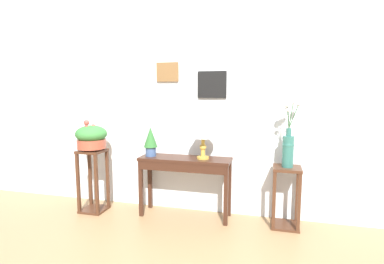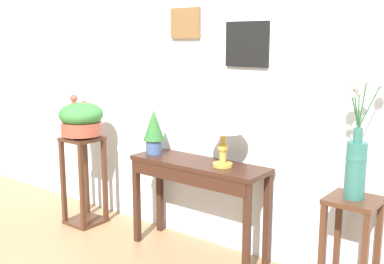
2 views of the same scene
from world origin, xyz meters
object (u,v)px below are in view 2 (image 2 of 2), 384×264
Objects in this scene: table_lamp at (223,118)px; planter_bowl_wide_left at (81,119)px; console_table at (197,178)px; potted_plant_on_console at (154,130)px; pedestal_stand_right at (350,251)px; pedestal_stand_left at (84,181)px; flower_vase_tall_right at (357,158)px.

planter_bowl_wide_left is at bearing -174.25° from table_lamp.
console_table is 0.53m from potted_plant_on_console.
table_lamp is at bearing 1.48° from potted_plant_on_console.
potted_plant_on_console is at bearing 179.37° from console_table.
planter_bowl_wide_left is (-1.16, -0.12, 0.34)m from console_table.
table_lamp is at bearing 5.75° from planter_bowl_wide_left.
pedestal_stand_right is at bearing 1.19° from console_table.
console_table is 2.22× the size of table_lamp.
pedestal_stand_left is 2.40m from flower_vase_tall_right.
potted_plant_on_console is 0.52× the size of pedestal_stand_right.
console_table is 3.07× the size of potted_plant_on_console.
flower_vase_tall_right is at bearing 0.14° from table_lamp.
flower_vase_tall_right is (2.33, 0.14, -0.01)m from planter_bowl_wide_left.
pedestal_stand_left is 1.08× the size of flower_vase_tall_right.
flower_vase_tall_right is at bearing 3.48° from planter_bowl_wide_left.
pedestal_stand_right is (2.33, 0.14, -0.05)m from pedestal_stand_left.
table_lamp reaches higher than pedestal_stand_right.
console_table is 1.19m from pedestal_stand_left.
planter_bowl_wide_left reaches higher than console_table.
flower_vase_tall_right is (0.95, 0.00, -0.15)m from table_lamp.
flower_vase_tall_right reaches higher than pedestal_stand_left.
table_lamp reaches higher than planter_bowl_wide_left.
potted_plant_on_console is 1.60m from flower_vase_tall_right.
table_lamp is 0.62× the size of pedestal_stand_left.
flower_vase_tall_right is at bearing 1.17° from console_table.
planter_bowl_wide_left is 0.55× the size of pedestal_stand_right.
pedestal_stand_left is at bearing 69.02° from planter_bowl_wide_left.
planter_bowl_wide_left is 2.41m from pedestal_stand_right.
pedestal_stand_left is (-1.16, -0.12, -0.21)m from console_table.
flower_vase_tall_right is (1.60, 0.02, 0.01)m from potted_plant_on_console.
table_lamp is (0.22, 0.02, 0.47)m from console_table.
flower_vase_tall_right is at bearing 0.68° from potted_plant_on_console.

